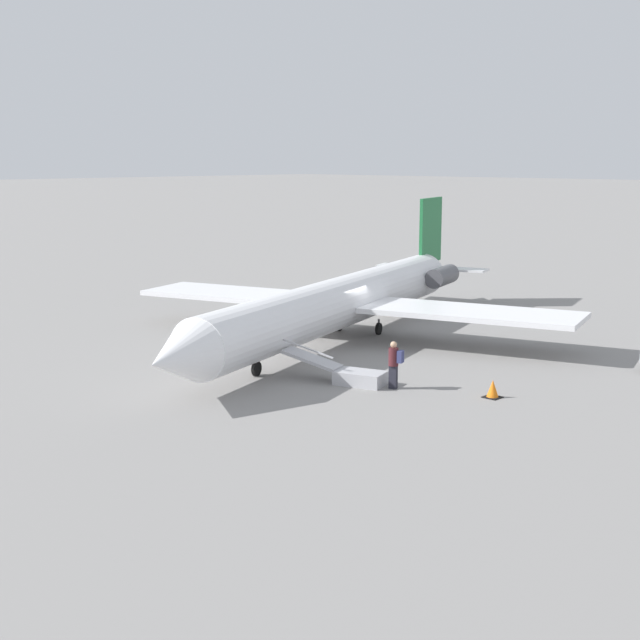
{
  "coord_description": "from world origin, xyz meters",
  "views": [
    {
      "loc": [
        29.15,
        26.85,
        8.21
      ],
      "look_at": [
        3.0,
        1.72,
        1.6
      ],
      "focal_mm": 50.0,
      "sensor_mm": 36.0,
      "label": 1
    }
  ],
  "objects": [
    {
      "name": "ground_plane",
      "position": [
        0.0,
        0.0,
        0.0
      ],
      "size": [
        600.0,
        600.0,
        0.0
      ],
      "primitive_type": "plane",
      "color": "gray"
    },
    {
      "name": "airplane_main",
      "position": [
        -0.81,
        -0.25,
        1.79
      ],
      "size": [
        27.38,
        21.31,
        6.0
      ],
      "rotation": [
        0.0,
        0.0,
        0.3
      ],
      "color": "white",
      "rests_on": "ground"
    },
    {
      "name": "boarding_stairs",
      "position": [
        5.35,
        5.53,
        0.36
      ],
      "size": [
        2.17,
        4.13,
        1.56
      ],
      "rotation": [
        0.0,
        0.0,
        -1.27
      ],
      "color": "#B2B2B7",
      "rests_on": "ground"
    },
    {
      "name": "passenger",
      "position": [
        4.82,
        7.17,
        1.0
      ],
      "size": [
        0.42,
        0.57,
        1.74
      ],
      "rotation": [
        0.0,
        0.0,
        -1.27
      ],
      "color": "#23232D",
      "rests_on": "ground"
    },
    {
      "name": "traffic_cone_near_stairs",
      "position": [
        3.38,
        10.41,
        0.29
      ],
      "size": [
        0.57,
        0.57,
        0.63
      ],
      "color": "black",
      "rests_on": "ground"
    }
  ]
}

